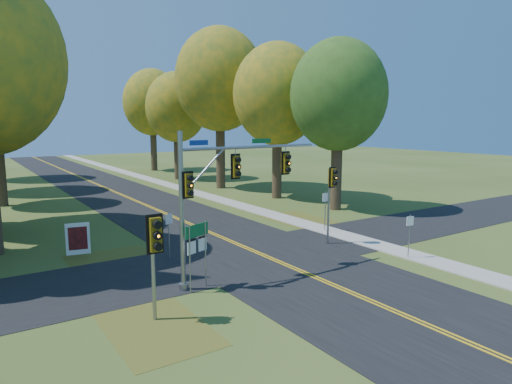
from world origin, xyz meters
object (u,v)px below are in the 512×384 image
traffic_mast (220,186)px  info_kiosk (78,239)px  route_sign_cluster (197,242)px  east_signal_pole (332,186)px

traffic_mast → info_kiosk: (-4.05, 7.44, -3.24)m
route_sign_cluster → traffic_mast: bearing=-7.6°
traffic_mast → info_kiosk: 9.07m
traffic_mast → route_sign_cluster: size_ratio=2.53×
east_signal_pole → info_kiosk: east_signal_pole is taller
traffic_mast → east_signal_pole: 8.08m
info_kiosk → east_signal_pole: bearing=-13.5°
east_signal_pole → route_sign_cluster: (-9.02, -2.12, -1.30)m
traffic_mast → info_kiosk: bearing=115.9°
traffic_mast → route_sign_cluster: (-1.20, -0.30, -2.11)m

